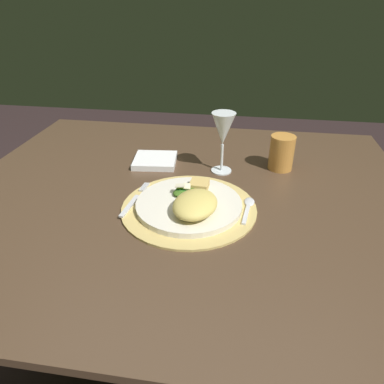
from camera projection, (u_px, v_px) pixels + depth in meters
ground_plane at (186, 364)px, 1.33m from camera, size 6.00×6.00×0.00m
dining_table at (184, 242)px, 1.04m from camera, size 1.24×1.06×0.74m
placemat at (189, 208)px, 0.89m from camera, size 0.34×0.34×0.01m
dinner_plate at (189, 204)px, 0.88m from camera, size 0.26×0.26×0.01m
pasta_serving at (195, 204)px, 0.83m from camera, size 0.12×0.15×0.04m
salad_greens at (185, 191)px, 0.91m from camera, size 0.08×0.09×0.03m
bread_piece at (199, 185)px, 0.93m from camera, size 0.05×0.05×0.02m
fork at (134, 201)px, 0.91m from camera, size 0.03×0.17×0.00m
spoon at (248, 206)px, 0.88m from camera, size 0.03×0.12×0.01m
napkin at (155, 161)px, 1.11m from camera, size 0.14×0.13×0.02m
wine_glass at (223, 131)px, 1.01m from camera, size 0.07×0.07×0.18m
amber_tumbler at (282, 153)px, 1.06m from camera, size 0.07×0.07×0.10m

